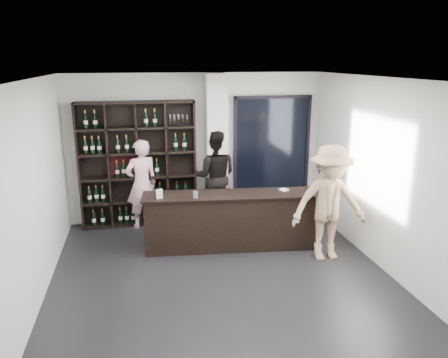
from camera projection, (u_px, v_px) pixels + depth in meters
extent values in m
cube|color=black|center=(223.00, 280.00, 6.46)|extent=(5.00, 5.50, 0.01)
cube|color=silver|center=(216.00, 150.00, 8.47)|extent=(0.40, 0.40, 2.90)
cube|color=black|center=(272.00, 148.00, 8.91)|extent=(1.60, 0.08, 2.10)
cube|color=black|center=(272.00, 148.00, 8.91)|extent=(1.48, 0.02, 1.98)
cube|color=black|center=(230.00, 222.00, 7.45)|extent=(2.87, 0.54, 0.94)
cube|color=black|center=(230.00, 195.00, 7.32)|extent=(2.95, 0.62, 0.03)
imported|color=#FFBFCC|center=(142.00, 184.00, 8.29)|extent=(0.72, 0.59, 1.71)
imported|color=black|center=(214.00, 176.00, 8.53)|extent=(1.04, 0.88, 1.86)
imported|color=tan|center=(329.00, 203.00, 6.92)|extent=(1.25, 0.76, 1.88)
cylinder|color=#A8BFCF|center=(195.00, 195.00, 7.08)|extent=(0.10, 0.10, 0.11)
cube|color=white|center=(284.00, 190.00, 7.50)|extent=(0.16, 0.16, 0.02)
cube|color=white|center=(159.00, 194.00, 7.05)|extent=(0.11, 0.06, 0.15)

